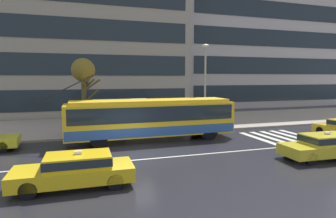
{
  "coord_description": "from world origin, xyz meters",
  "views": [
    {
      "loc": [
        -2.69,
        -15.05,
        4.17
      ],
      "look_at": [
        3.3,
        4.03,
        1.97
      ],
      "focal_mm": 30.07,
      "sensor_mm": 36.0,
      "label": 1
    }
  ],
  "objects_px": {
    "pedestrian_approaching_curb": "(205,110)",
    "pedestrian_waiting_by_pole": "(122,110)",
    "bus_shelter": "(121,107)",
    "taxi_oncoming_near": "(76,169)",
    "street_tree_bare": "(83,73)",
    "taxi_oncoming_far": "(325,145)",
    "street_lamp": "(205,79)",
    "pedestrian_walking_past": "(157,110)",
    "pedestrian_at_shelter": "(173,114)",
    "trolleybus": "(152,118)"
  },
  "relations": [
    {
      "from": "taxi_oncoming_near",
      "to": "pedestrian_at_shelter",
      "type": "height_order",
      "value": "pedestrian_at_shelter"
    },
    {
      "from": "pedestrian_at_shelter",
      "to": "street_tree_bare",
      "type": "height_order",
      "value": "street_tree_bare"
    },
    {
      "from": "taxi_oncoming_far",
      "to": "pedestrian_walking_past",
      "type": "xyz_separation_m",
      "value": [
        -6.3,
        10.21,
        0.96
      ]
    },
    {
      "from": "taxi_oncoming_far",
      "to": "taxi_oncoming_near",
      "type": "height_order",
      "value": "same"
    },
    {
      "from": "pedestrian_walking_past",
      "to": "pedestrian_waiting_by_pole",
      "type": "bearing_deg",
      "value": 171.92
    },
    {
      "from": "bus_shelter",
      "to": "taxi_oncoming_near",
      "type": "bearing_deg",
      "value": -106.71
    },
    {
      "from": "taxi_oncoming_far",
      "to": "trolleybus",
      "type": "bearing_deg",
      "value": 137.26
    },
    {
      "from": "pedestrian_walking_past",
      "to": "street_lamp",
      "type": "distance_m",
      "value": 4.63
    },
    {
      "from": "pedestrian_approaching_curb",
      "to": "pedestrian_walking_past",
      "type": "relative_size",
      "value": 0.98
    },
    {
      "from": "trolleybus",
      "to": "pedestrian_walking_past",
      "type": "distance_m",
      "value": 3.48
    },
    {
      "from": "trolleybus",
      "to": "pedestrian_walking_past",
      "type": "height_order",
      "value": "trolleybus"
    },
    {
      "from": "taxi_oncoming_far",
      "to": "taxi_oncoming_near",
      "type": "distance_m",
      "value": 12.34
    },
    {
      "from": "taxi_oncoming_far",
      "to": "taxi_oncoming_near",
      "type": "bearing_deg",
      "value": -179.31
    },
    {
      "from": "trolleybus",
      "to": "bus_shelter",
      "type": "xyz_separation_m",
      "value": [
        -1.53,
        3.84,
        0.4
      ]
    },
    {
      "from": "street_tree_bare",
      "to": "pedestrian_waiting_by_pole",
      "type": "bearing_deg",
      "value": 4.01
    },
    {
      "from": "taxi_oncoming_far",
      "to": "street_lamp",
      "type": "xyz_separation_m",
      "value": [
        -2.43,
        9.54,
        3.41
      ]
    },
    {
      "from": "trolleybus",
      "to": "street_lamp",
      "type": "height_order",
      "value": "street_lamp"
    },
    {
      "from": "taxi_oncoming_near",
      "to": "trolleybus",
      "type": "bearing_deg",
      "value": 55.84
    },
    {
      "from": "taxi_oncoming_near",
      "to": "street_lamp",
      "type": "height_order",
      "value": "street_lamp"
    },
    {
      "from": "pedestrian_approaching_curb",
      "to": "street_tree_bare",
      "type": "height_order",
      "value": "street_tree_bare"
    },
    {
      "from": "trolleybus",
      "to": "pedestrian_approaching_curb",
      "type": "xyz_separation_m",
      "value": [
        4.88,
        2.09,
        0.15
      ]
    },
    {
      "from": "bus_shelter",
      "to": "street_lamp",
      "type": "relative_size",
      "value": 0.62
    },
    {
      "from": "trolleybus",
      "to": "taxi_oncoming_far",
      "type": "bearing_deg",
      "value": -42.74
    },
    {
      "from": "taxi_oncoming_near",
      "to": "taxi_oncoming_far",
      "type": "bearing_deg",
      "value": 0.69
    },
    {
      "from": "pedestrian_walking_past",
      "to": "taxi_oncoming_near",
      "type": "bearing_deg",
      "value": -120.22
    },
    {
      "from": "taxi_oncoming_far",
      "to": "street_tree_bare",
      "type": "distance_m",
      "value": 16.17
    },
    {
      "from": "taxi_oncoming_far",
      "to": "street_lamp",
      "type": "distance_m",
      "value": 10.42
    },
    {
      "from": "pedestrian_at_shelter",
      "to": "street_tree_bare",
      "type": "distance_m",
      "value": 7.96
    },
    {
      "from": "bus_shelter",
      "to": "pedestrian_approaching_curb",
      "type": "xyz_separation_m",
      "value": [
        6.42,
        -1.74,
        -0.25
      ]
    },
    {
      "from": "taxi_oncoming_far",
      "to": "street_lamp",
      "type": "bearing_deg",
      "value": 104.27
    },
    {
      "from": "pedestrian_waiting_by_pole",
      "to": "taxi_oncoming_far",
      "type": "bearing_deg",
      "value": -49.6
    },
    {
      "from": "taxi_oncoming_far",
      "to": "pedestrian_at_shelter",
      "type": "xyz_separation_m",
      "value": [
        -4.64,
        11.2,
        0.4
      ]
    },
    {
      "from": "taxi_oncoming_far",
      "to": "pedestrian_approaching_curb",
      "type": "bearing_deg",
      "value": 106.26
    },
    {
      "from": "taxi_oncoming_far",
      "to": "pedestrian_walking_past",
      "type": "relative_size",
      "value": 2.29
    },
    {
      "from": "pedestrian_approaching_curb",
      "to": "pedestrian_waiting_by_pole",
      "type": "xyz_separation_m",
      "value": [
        -6.38,
        1.55,
        0.05
      ]
    },
    {
      "from": "pedestrian_approaching_curb",
      "to": "pedestrian_walking_past",
      "type": "xyz_separation_m",
      "value": [
        -3.67,
        1.17,
        0.0
      ]
    },
    {
      "from": "pedestrian_at_shelter",
      "to": "bus_shelter",
      "type": "bearing_deg",
      "value": -174.67
    },
    {
      "from": "taxi_oncoming_far",
      "to": "pedestrian_approaching_curb",
      "type": "xyz_separation_m",
      "value": [
        -2.64,
        9.04,
        0.96
      ]
    },
    {
      "from": "taxi_oncoming_near",
      "to": "street_tree_bare",
      "type": "xyz_separation_m",
      "value": [
        0.55,
        10.55,
        3.81
      ]
    },
    {
      "from": "taxi_oncoming_near",
      "to": "pedestrian_walking_past",
      "type": "distance_m",
      "value": 12.02
    },
    {
      "from": "taxi_oncoming_far",
      "to": "pedestrian_at_shelter",
      "type": "distance_m",
      "value": 12.13
    },
    {
      "from": "street_lamp",
      "to": "bus_shelter",
      "type": "bearing_deg",
      "value": 169.36
    },
    {
      "from": "bus_shelter",
      "to": "street_tree_bare",
      "type": "xyz_separation_m",
      "value": [
        -2.73,
        -0.39,
        2.6
      ]
    },
    {
      "from": "bus_shelter",
      "to": "taxi_oncoming_far",
      "type": "bearing_deg",
      "value": -49.99
    },
    {
      "from": "bus_shelter",
      "to": "street_lamp",
      "type": "xyz_separation_m",
      "value": [
        6.63,
        -1.25,
        2.2
      ]
    },
    {
      "from": "trolleybus",
      "to": "taxi_oncoming_near",
      "type": "relative_size",
      "value": 2.78
    },
    {
      "from": "pedestrian_approaching_curb",
      "to": "street_tree_bare",
      "type": "distance_m",
      "value": 9.68
    },
    {
      "from": "street_lamp",
      "to": "street_tree_bare",
      "type": "height_order",
      "value": "street_lamp"
    },
    {
      "from": "pedestrian_walking_past",
      "to": "street_tree_bare",
      "type": "relative_size",
      "value": 0.36
    },
    {
      "from": "taxi_oncoming_near",
      "to": "bus_shelter",
      "type": "xyz_separation_m",
      "value": [
        3.28,
        10.93,
        1.21
      ]
    }
  ]
}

